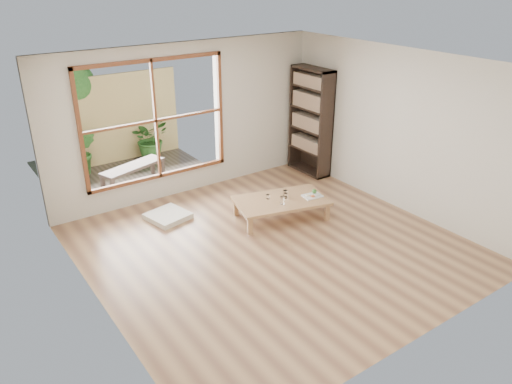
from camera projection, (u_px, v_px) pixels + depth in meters
ground at (272, 246)px, 7.25m from camera, size 5.00×5.00×0.00m
low_table at (281, 202)px, 7.96m from camera, size 1.61×1.15×0.32m
floor_cushion at (168, 216)px, 8.01m from camera, size 0.70×0.70×0.09m
bookshelf at (311, 122)px, 9.45m from camera, size 0.32×0.91×2.02m
glass_tall at (282, 200)px, 7.76m from camera, size 0.07×0.07×0.13m
glass_mid at (286, 196)px, 7.97m from camera, size 0.06×0.06×0.09m
glass_short at (285, 193)px, 8.05m from camera, size 0.07×0.07×0.09m
glass_small at (268, 197)px, 7.95m from camera, size 0.06×0.06×0.07m
food_tray at (313, 195)px, 8.04m from camera, size 0.33×0.25×0.09m
deck at (136, 177)px, 9.59m from camera, size 2.80×2.00×0.05m
garden_bench at (133, 169)px, 9.04m from camera, size 1.29×0.73×0.39m
bamboo_fence at (112, 120)px, 9.96m from camera, size 2.80×0.06×1.80m
shrub_right at (150, 138)px, 10.30m from camera, size 0.99×0.93×0.87m
shrub_left at (83, 152)px, 9.50m from camera, size 0.57×0.50×0.89m
garden_tree at (68, 85)px, 9.53m from camera, size 1.04×0.85×2.22m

